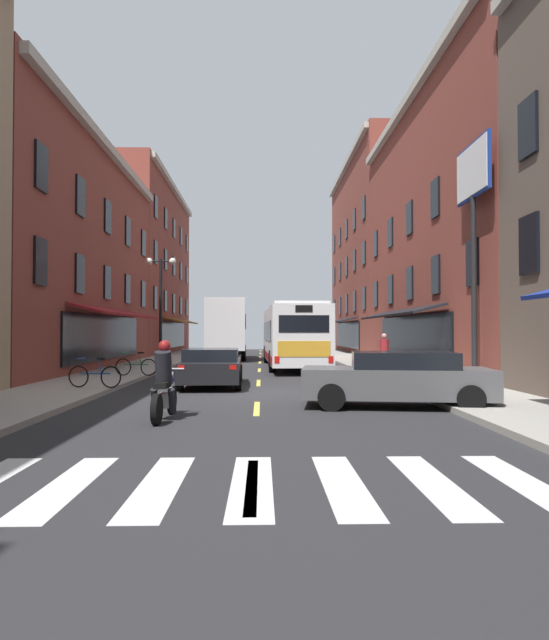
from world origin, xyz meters
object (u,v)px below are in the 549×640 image
(billboard_sign, at_px, (473,200))
(street_lamp_twin, at_px, (161,307))
(bicycle_near, at_px, (136,366))
(box_truck, at_px, (227,329))
(pedestrian_mid, at_px, (384,353))
(transit_bus, at_px, (292,335))
(sedan_mid, at_px, (212,367))
(sedan_near, at_px, (398,378))
(motorcycle_rider, at_px, (164,386))
(bicycle_mid, at_px, (95,376))

(billboard_sign, xyz_separation_m, street_lamp_twin, (-11.71, 8.24, -3.13))
(bicycle_near, bearing_deg, box_truck, 79.94)
(street_lamp_twin, bearing_deg, pedestrian_mid, -21.83)
(transit_bus, relative_size, bicycle_near, 7.15)
(box_truck, bearing_deg, sedan_mid, -88.00)
(sedan_mid, distance_m, bicycle_near, 4.18)
(sedan_near, xyz_separation_m, pedestrian_mid, (1.64, 8.79, 0.27))
(sedan_near, distance_m, pedestrian_mid, 8.95)
(bicycle_near, bearing_deg, sedan_mid, -40.86)
(box_truck, distance_m, street_lamp_twin, 10.02)
(motorcycle_rider, relative_size, bicycle_near, 1.23)
(transit_bus, height_order, bicycle_mid, transit_bus)
(pedestrian_mid, relative_size, street_lamp_twin, 0.31)
(box_truck, height_order, sedan_near, box_truck)
(motorcycle_rider, distance_m, pedestrian_mid, 12.65)
(transit_bus, bearing_deg, motorcycle_rider, -102.13)
(transit_bus, xyz_separation_m, bicycle_near, (-6.38, -6.97, -1.14))
(sedan_mid, bearing_deg, sedan_near, -46.14)
(sedan_mid, height_order, pedestrian_mid, pedestrian_mid)
(transit_bus, xyz_separation_m, pedestrian_mid, (3.40, -6.10, -0.67))
(billboard_sign, xyz_separation_m, bicycle_mid, (-11.98, -1.02, -5.63))
(box_truck, bearing_deg, bicycle_mid, -98.33)
(transit_bus, xyz_separation_m, street_lamp_twin, (-6.32, -2.21, 1.37))
(sedan_near, relative_size, bicycle_near, 2.80)
(box_truck, height_order, street_lamp_twin, street_lamp_twin)
(box_truck, bearing_deg, street_lamp_twin, -104.52)
(billboard_sign, height_order, pedestrian_mid, billboard_sign)
(box_truck, distance_m, bicycle_near, 14.71)
(motorcycle_rider, height_order, pedestrian_mid, pedestrian_mid)
(box_truck, distance_m, sedan_near, 23.05)
(billboard_sign, relative_size, box_truck, 1.04)
(transit_bus, xyz_separation_m, bicycle_mid, (-6.59, -11.47, -1.14))
(sedan_mid, bearing_deg, box_truck, 92.00)
(pedestrian_mid, height_order, street_lamp_twin, street_lamp_twin)
(sedan_near, xyz_separation_m, street_lamp_twin, (-8.08, 12.68, 2.31))
(box_truck, distance_m, motorcycle_rider, 24.12)
(billboard_sign, relative_size, bicycle_near, 4.69)
(pedestrian_mid, bearing_deg, box_truck, -139.41)
(billboard_sign, bearing_deg, motorcycle_rider, -145.33)
(pedestrian_mid, bearing_deg, transit_bus, -138.33)
(billboard_sign, distance_m, box_truck, 20.54)
(sedan_mid, bearing_deg, street_lamp_twin, 112.44)
(billboard_sign, height_order, street_lamp_twin, billboard_sign)
(motorcycle_rider, bearing_deg, bicycle_mid, 120.18)
(transit_bus, height_order, pedestrian_mid, transit_bus)
(box_truck, relative_size, bicycle_near, 4.53)
(box_truck, relative_size, sedan_near, 1.61)
(motorcycle_rider, distance_m, bicycle_near, 10.07)
(sedan_near, bearing_deg, transit_bus, 96.75)
(bicycle_near, bearing_deg, sedan_near, -44.20)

